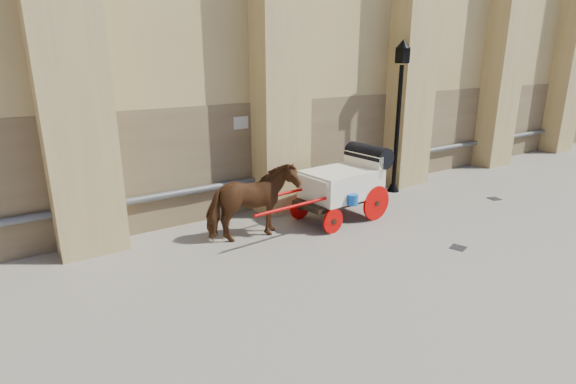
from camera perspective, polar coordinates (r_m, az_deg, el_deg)
ground at (r=10.81m, az=14.12°, el=-6.43°), size 90.00×90.00×0.00m
horse at (r=10.51m, az=-4.54°, el=-1.38°), size 2.20×1.15×1.80m
carriage at (r=11.94m, az=7.33°, el=1.40°), size 4.39×1.63×1.89m
street_lamp at (r=14.37m, az=13.85°, el=9.67°), size 0.44×0.44×4.66m
drain_grate_near at (r=10.99m, az=20.79°, el=-6.62°), size 0.40×0.40×0.01m
drain_grate_far at (r=15.07m, az=24.73°, el=-0.77°), size 0.39×0.39×0.01m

